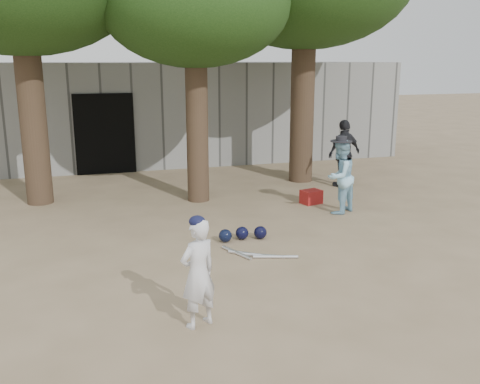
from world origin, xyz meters
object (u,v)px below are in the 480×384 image
object	(u,v)px
boy_player	(198,273)
spectator_blue	(340,177)
red_bag	(311,197)
spectator_dark	(344,153)

from	to	relation	value
boy_player	spectator_blue	size ratio (longest dim) A/B	0.87
boy_player	spectator_blue	distance (m)	5.47
red_bag	spectator_blue	bearing A→B (deg)	-74.13
boy_player	spectator_blue	xyz separation A→B (m)	(3.83, 3.90, 0.10)
spectator_dark	red_bag	size ratio (longest dim) A/B	3.96
spectator_blue	spectator_dark	world-z (taller)	spectator_dark
spectator_blue	red_bag	world-z (taller)	spectator_blue
boy_player	spectator_blue	bearing A→B (deg)	-159.47
spectator_blue	spectator_dark	distance (m)	2.43
boy_player	red_bag	distance (m)	5.96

